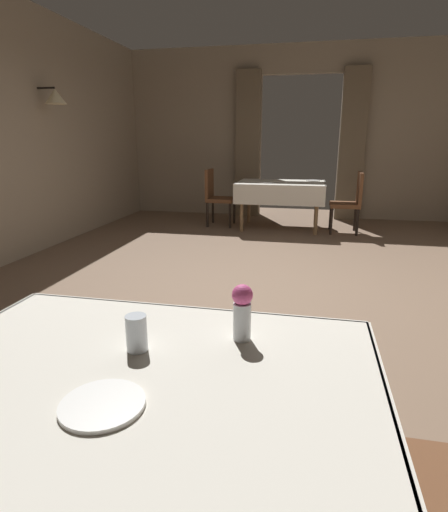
{
  "coord_description": "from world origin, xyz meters",
  "views": [
    {
      "loc": [
        0.29,
        -3.71,
        1.4
      ],
      "look_at": [
        -0.54,
        0.2,
        0.27
      ],
      "focal_mm": 29.02,
      "sensor_mm": 36.0,
      "label": 1
    }
  ],
  "objects_px": {
    "plate_near_b": "(103,405)",
    "plate_mid_b": "(313,181)",
    "plate_mid_a": "(267,183)",
    "chair_mid_right": "(351,200)",
    "dining_table_near": "(137,404)",
    "glass_near_c": "(137,333)",
    "dining_table_mid": "(281,188)",
    "flower_vase_near": "(242,310)",
    "chair_mid_left": "(216,195)"
  },
  "relations": [
    {
      "from": "chair_mid_left",
      "to": "plate_mid_a",
      "type": "relative_size",
      "value": 4.77
    },
    {
      "from": "flower_vase_near",
      "to": "glass_near_c",
      "type": "distance_m",
      "value": 0.35
    },
    {
      "from": "plate_mid_b",
      "to": "glass_near_c",
      "type": "bearing_deg",
      "value": -95.03
    },
    {
      "from": "dining_table_near",
      "to": "plate_near_b",
      "type": "xyz_separation_m",
      "value": [
        -0.02,
        -0.16,
        0.11
      ]
    },
    {
      "from": "chair_mid_left",
      "to": "plate_mid_b",
      "type": "bearing_deg",
      "value": 8.99
    },
    {
      "from": "chair_mid_left",
      "to": "plate_near_b",
      "type": "distance_m",
      "value": 6.01
    },
    {
      "from": "glass_near_c",
      "to": "dining_table_mid",
      "type": "bearing_deg",
      "value": 89.76
    },
    {
      "from": "plate_mid_b",
      "to": "dining_table_near",
      "type": "bearing_deg",
      "value": -94.43
    },
    {
      "from": "chair_mid_left",
      "to": "plate_near_b",
      "type": "bearing_deg",
      "value": -79.63
    },
    {
      "from": "plate_mid_a",
      "to": "plate_mid_b",
      "type": "height_order",
      "value": "same"
    },
    {
      "from": "plate_mid_a",
      "to": "plate_mid_b",
      "type": "distance_m",
      "value": 0.85
    },
    {
      "from": "chair_mid_right",
      "to": "plate_mid_a",
      "type": "bearing_deg",
      "value": -176.87
    },
    {
      "from": "dining_table_mid",
      "to": "chair_mid_left",
      "type": "bearing_deg",
      "value": 177.63
    },
    {
      "from": "chair_mid_right",
      "to": "plate_mid_b",
      "type": "distance_m",
      "value": 0.75
    },
    {
      "from": "dining_table_near",
      "to": "plate_mid_a",
      "type": "height_order",
      "value": "plate_mid_a"
    },
    {
      "from": "chair_mid_right",
      "to": "plate_mid_b",
      "type": "bearing_deg",
      "value": 144.69
    },
    {
      "from": "chair_mid_left",
      "to": "glass_near_c",
      "type": "xyz_separation_m",
      "value": [
        1.05,
        -5.62,
        0.29
      ]
    },
    {
      "from": "dining_table_near",
      "to": "chair_mid_right",
      "type": "distance_m",
      "value": 5.69
    },
    {
      "from": "dining_table_mid",
      "to": "plate_mid_b",
      "type": "distance_m",
      "value": 0.58
    },
    {
      "from": "plate_near_b",
      "to": "dining_table_near",
      "type": "bearing_deg",
      "value": 83.09
    },
    {
      "from": "chair_mid_right",
      "to": "flower_vase_near",
      "type": "relative_size",
      "value": 4.76
    },
    {
      "from": "flower_vase_near",
      "to": "plate_mid_a",
      "type": "height_order",
      "value": "flower_vase_near"
    },
    {
      "from": "dining_table_near",
      "to": "plate_mid_b",
      "type": "distance_m",
      "value": 6.02
    },
    {
      "from": "plate_near_b",
      "to": "plate_mid_b",
      "type": "relative_size",
      "value": 0.97
    },
    {
      "from": "dining_table_mid",
      "to": "chair_mid_right",
      "type": "distance_m",
      "value": 1.09
    },
    {
      "from": "chair_mid_right",
      "to": "plate_mid_a",
      "type": "relative_size",
      "value": 4.77
    },
    {
      "from": "chair_mid_right",
      "to": "plate_mid_a",
      "type": "height_order",
      "value": "chair_mid_right"
    },
    {
      "from": "dining_table_mid",
      "to": "plate_near_b",
      "type": "distance_m",
      "value": 5.87
    },
    {
      "from": "plate_mid_b",
      "to": "flower_vase_near",
      "type": "bearing_deg",
      "value": -92.01
    },
    {
      "from": "plate_mid_a",
      "to": "chair_mid_right",
      "type": "bearing_deg",
      "value": 3.13
    },
    {
      "from": "chair_mid_left",
      "to": "flower_vase_near",
      "type": "relative_size",
      "value": 4.76
    },
    {
      "from": "chair_mid_right",
      "to": "plate_mid_b",
      "type": "height_order",
      "value": "chair_mid_right"
    },
    {
      "from": "chair_mid_right",
      "to": "glass_near_c",
      "type": "relative_size",
      "value": 7.82
    },
    {
      "from": "dining_table_mid",
      "to": "chair_mid_left",
      "type": "xyz_separation_m",
      "value": [
        -1.07,
        0.04,
        -0.14
      ]
    },
    {
      "from": "flower_vase_near",
      "to": "glass_near_c",
      "type": "bearing_deg",
      "value": -155.58
    },
    {
      "from": "dining_table_near",
      "to": "chair_mid_right",
      "type": "xyz_separation_m",
      "value": [
        1.04,
        5.59,
        -0.13
      ]
    },
    {
      "from": "chair_mid_right",
      "to": "glass_near_c",
      "type": "bearing_deg",
      "value": -101.36
    },
    {
      "from": "plate_near_b",
      "to": "plate_mid_a",
      "type": "height_order",
      "value": "same"
    },
    {
      "from": "plate_near_b",
      "to": "plate_mid_b",
      "type": "xyz_separation_m",
      "value": [
        0.48,
        6.16,
        0.0
      ]
    },
    {
      "from": "plate_near_b",
      "to": "dining_table_mid",
      "type": "bearing_deg",
      "value": 90.09
    },
    {
      "from": "plate_mid_a",
      "to": "dining_table_near",
      "type": "bearing_deg",
      "value": -87.52
    },
    {
      "from": "dining_table_near",
      "to": "chair_mid_left",
      "type": "xyz_separation_m",
      "value": [
        -1.1,
        5.75,
        -0.13
      ]
    },
    {
      "from": "flower_vase_near",
      "to": "plate_mid_a",
      "type": "xyz_separation_m",
      "value": [
        -0.5,
        5.24,
        -0.1
      ]
    },
    {
      "from": "dining_table_mid",
      "to": "glass_near_c",
      "type": "xyz_separation_m",
      "value": [
        -0.02,
        -5.57,
        0.16
      ]
    },
    {
      "from": "chair_mid_left",
      "to": "glass_near_c",
      "type": "distance_m",
      "value": 5.72
    },
    {
      "from": "chair_mid_right",
      "to": "chair_mid_left",
      "type": "xyz_separation_m",
      "value": [
        -2.14,
        0.16,
        0.0
      ]
    },
    {
      "from": "plate_mid_a",
      "to": "glass_near_c",
      "type": "bearing_deg",
      "value": -88.01
    },
    {
      "from": "dining_table_near",
      "to": "plate_mid_a",
      "type": "relative_size",
      "value": 7.26
    },
    {
      "from": "dining_table_near",
      "to": "glass_near_c",
      "type": "xyz_separation_m",
      "value": [
        -0.05,
        0.13,
        0.16
      ]
    },
    {
      "from": "glass_near_c",
      "to": "plate_mid_b",
      "type": "distance_m",
      "value": 5.89
    }
  ]
}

